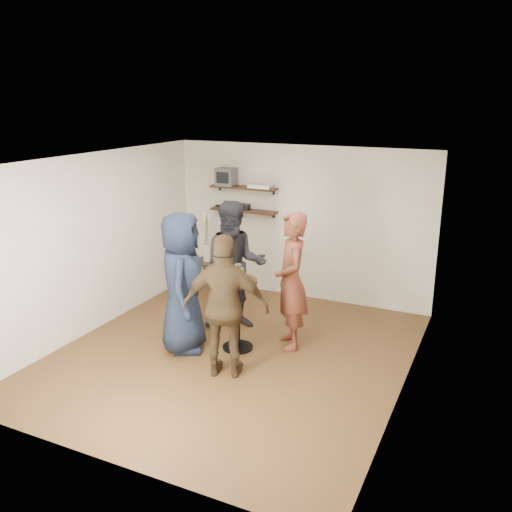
{
  "coord_description": "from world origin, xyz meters",
  "views": [
    {
      "loc": [
        3.12,
        -5.88,
        3.36
      ],
      "look_at": [
        0.17,
        0.4,
        1.3
      ],
      "focal_mm": 38.0,
      "sensor_mm": 36.0,
      "label": 1
    }
  ],
  "objects_px": {
    "radio": "(243,207)",
    "person_navy": "(182,283)",
    "crt_monitor": "(227,177)",
    "drinks_table": "(237,305)",
    "person_plaid": "(291,281)",
    "person_dark": "(235,266)",
    "side_table": "(208,266)",
    "dvd_deck": "(261,186)",
    "person_brown": "(226,307)"
  },
  "relations": [
    {
      "from": "dvd_deck",
      "to": "radio",
      "type": "relative_size",
      "value": 1.82
    },
    {
      "from": "crt_monitor",
      "to": "person_dark",
      "type": "relative_size",
      "value": 0.17
    },
    {
      "from": "person_plaid",
      "to": "person_brown",
      "type": "relative_size",
      "value": 1.05
    },
    {
      "from": "person_plaid",
      "to": "side_table",
      "type": "bearing_deg",
      "value": -156.12
    },
    {
      "from": "dvd_deck",
      "to": "radio",
      "type": "distance_m",
      "value": 0.5
    },
    {
      "from": "drinks_table",
      "to": "person_navy",
      "type": "bearing_deg",
      "value": -154.63
    },
    {
      "from": "person_navy",
      "to": "side_table",
      "type": "bearing_deg",
      "value": -3.31
    },
    {
      "from": "crt_monitor",
      "to": "person_plaid",
      "type": "distance_m",
      "value": 2.84
    },
    {
      "from": "person_navy",
      "to": "person_brown",
      "type": "distance_m",
      "value": 0.96
    },
    {
      "from": "person_dark",
      "to": "person_navy",
      "type": "xyz_separation_m",
      "value": [
        -0.3,
        -0.96,
        -0.0
      ]
    },
    {
      "from": "drinks_table",
      "to": "person_dark",
      "type": "xyz_separation_m",
      "value": [
        -0.36,
        0.64,
        0.32
      ]
    },
    {
      "from": "side_table",
      "to": "drinks_table",
      "type": "bearing_deg",
      "value": -50.14
    },
    {
      "from": "person_dark",
      "to": "person_brown",
      "type": "xyz_separation_m",
      "value": [
        0.57,
        -1.35,
        -0.06
      ]
    },
    {
      "from": "crt_monitor",
      "to": "dvd_deck",
      "type": "xyz_separation_m",
      "value": [
        0.65,
        0.0,
        -0.12
      ]
    },
    {
      "from": "dvd_deck",
      "to": "side_table",
      "type": "height_order",
      "value": "dvd_deck"
    },
    {
      "from": "person_dark",
      "to": "person_navy",
      "type": "distance_m",
      "value": 1.0
    },
    {
      "from": "radio",
      "to": "person_dark",
      "type": "relative_size",
      "value": 0.11
    },
    {
      "from": "crt_monitor",
      "to": "person_brown",
      "type": "bearing_deg",
      "value": -62.32
    },
    {
      "from": "dvd_deck",
      "to": "drinks_table",
      "type": "distance_m",
      "value": 2.6
    },
    {
      "from": "drinks_table",
      "to": "side_table",
      "type": "bearing_deg",
      "value": 129.86
    },
    {
      "from": "drinks_table",
      "to": "person_dark",
      "type": "relative_size",
      "value": 0.52
    },
    {
      "from": "dvd_deck",
      "to": "drinks_table",
      "type": "bearing_deg",
      "value": -73.29
    },
    {
      "from": "drinks_table",
      "to": "person_brown",
      "type": "bearing_deg",
      "value": -73.74
    },
    {
      "from": "crt_monitor",
      "to": "dvd_deck",
      "type": "relative_size",
      "value": 0.8
    },
    {
      "from": "person_navy",
      "to": "person_dark",
      "type": "bearing_deg",
      "value": -42.89
    },
    {
      "from": "radio",
      "to": "drinks_table",
      "type": "xyz_separation_m",
      "value": [
        0.98,
        -2.18,
        -0.88
      ]
    },
    {
      "from": "crt_monitor",
      "to": "drinks_table",
      "type": "height_order",
      "value": "crt_monitor"
    },
    {
      "from": "radio",
      "to": "person_dark",
      "type": "bearing_deg",
      "value": -68.01
    },
    {
      "from": "side_table",
      "to": "person_dark",
      "type": "relative_size",
      "value": 0.29
    },
    {
      "from": "radio",
      "to": "side_table",
      "type": "bearing_deg",
      "value": -149.06
    },
    {
      "from": "person_dark",
      "to": "person_navy",
      "type": "height_order",
      "value": "same"
    },
    {
      "from": "radio",
      "to": "person_navy",
      "type": "height_order",
      "value": "person_navy"
    },
    {
      "from": "radio",
      "to": "drinks_table",
      "type": "relative_size",
      "value": 0.22
    },
    {
      "from": "side_table",
      "to": "person_brown",
      "type": "height_order",
      "value": "person_brown"
    },
    {
      "from": "side_table",
      "to": "person_dark",
      "type": "xyz_separation_m",
      "value": [
        1.18,
        -1.2,
        0.5
      ]
    },
    {
      "from": "crt_monitor",
      "to": "person_brown",
      "type": "relative_size",
      "value": 0.18
    },
    {
      "from": "person_plaid",
      "to": "crt_monitor",
      "type": "bearing_deg",
      "value": -165.02
    },
    {
      "from": "drinks_table",
      "to": "person_plaid",
      "type": "height_order",
      "value": "person_plaid"
    },
    {
      "from": "drinks_table",
      "to": "radio",
      "type": "bearing_deg",
      "value": 114.33
    },
    {
      "from": "radio",
      "to": "person_brown",
      "type": "xyz_separation_m",
      "value": [
        1.19,
        -2.88,
        -0.61
      ]
    },
    {
      "from": "side_table",
      "to": "drinks_table",
      "type": "height_order",
      "value": "drinks_table"
    },
    {
      "from": "side_table",
      "to": "person_dark",
      "type": "bearing_deg",
      "value": -45.67
    },
    {
      "from": "drinks_table",
      "to": "dvd_deck",
      "type": "bearing_deg",
      "value": 106.71
    },
    {
      "from": "side_table",
      "to": "person_brown",
      "type": "distance_m",
      "value": 3.12
    },
    {
      "from": "person_navy",
      "to": "person_plaid",
      "type": "bearing_deg",
      "value": -86.56
    },
    {
      "from": "crt_monitor",
      "to": "radio",
      "type": "xyz_separation_m",
      "value": [
        0.32,
        0.0,
        -0.5
      ]
    },
    {
      "from": "person_navy",
      "to": "crt_monitor",
      "type": "bearing_deg",
      "value": -10.93
    },
    {
      "from": "drinks_table",
      "to": "person_plaid",
      "type": "xyz_separation_m",
      "value": [
        0.62,
        0.39,
        0.31
      ]
    },
    {
      "from": "crt_monitor",
      "to": "person_plaid",
      "type": "bearing_deg",
      "value": -42.77
    },
    {
      "from": "crt_monitor",
      "to": "drinks_table",
      "type": "relative_size",
      "value": 0.32
    }
  ]
}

